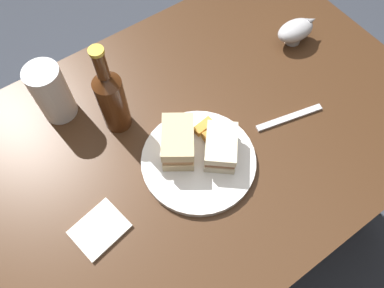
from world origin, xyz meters
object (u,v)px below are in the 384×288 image
Objects in this scene: plate at (198,161)px; gravy_boat at (296,30)px; sandwich_half_left at (221,147)px; pint_glass at (53,95)px; sandwich_half_right at (178,142)px; cider_bottle at (111,99)px; napkin at (100,229)px; fork at (289,118)px.

gravy_boat reaches higher than plate.
pint_glass is at bearing -53.11° from sandwich_half_left.
pint_glass reaches higher than gravy_boat.
plate is 0.07m from sandwich_half_right.
cider_bottle is (0.10, -0.21, 0.09)m from plate.
gravy_boat is (-0.47, -0.11, -0.01)m from sandwich_half_right.
napkin is (0.71, 0.17, -0.04)m from gravy_boat.
gravy_boat is at bearing -156.08° from sandwich_half_left.
sandwich_half_left reaches higher than plate.
fork is (-0.28, 0.08, -0.05)m from sandwich_half_right.
gravy_boat reaches higher than fork.
sandwich_half_left is 0.43m from gravy_boat.
sandwich_half_right is at bearing 123.05° from pint_glass.
sandwich_half_right is 0.85× the size of pint_glass.
sandwich_half_left is 0.80× the size of pint_glass.
cider_bottle is at bearing 132.43° from pint_glass.
plate is 0.07m from sandwich_half_left.
sandwich_half_right is 1.05× the size of gravy_boat.
sandwich_half_left is 0.21m from fork.
pint_glass reaches higher than napkin.
gravy_boat is (-0.44, -0.16, 0.03)m from plate.
gravy_boat is 0.73m from napkin.
plate is 0.25m from cider_bottle.
napkin is 0.53m from fork.
sandwich_half_left is 0.99× the size of gravy_boat.
sandwich_half_right is (0.07, -0.06, 0.01)m from sandwich_half_left.
pint_glass is at bearing -47.57° from cider_bottle.
sandwich_half_left reaches higher than fork.
sandwich_half_right is 0.51× the size of cider_bottle.
sandwich_half_right is 0.48m from gravy_boat.
pint_glass is at bearing -101.47° from napkin.
fork is (-0.26, 0.03, -0.00)m from plate.
pint_glass is at bearing 156.15° from fork.
napkin is (0.17, 0.21, -0.10)m from cider_bottle.
gravy_boat is 0.55m from cider_bottle.
plate is at bearing 117.43° from sandwich_half_right.
gravy_boat is at bearing 59.25° from fork.
sandwich_half_left is 0.10m from sandwich_half_right.
sandwich_half_right is 0.25m from napkin.
sandwich_half_right is at bearing -62.57° from plate.
pint_glass reaches higher than sandwich_half_left.
sandwich_half_right reaches higher than napkin.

